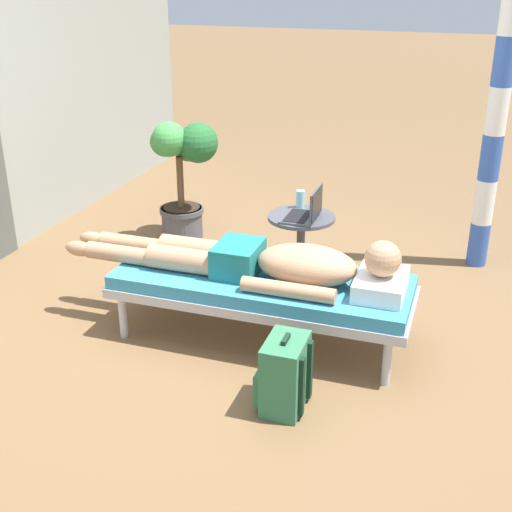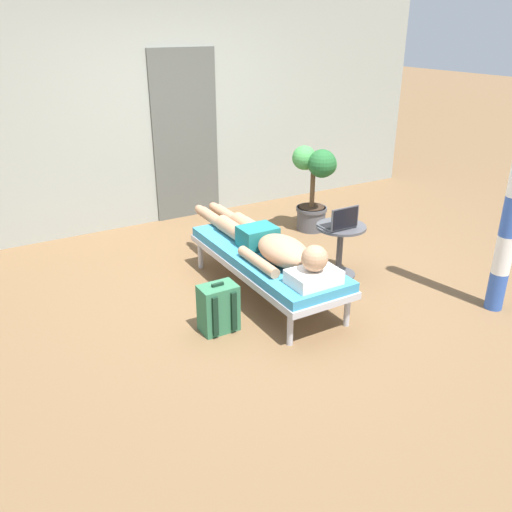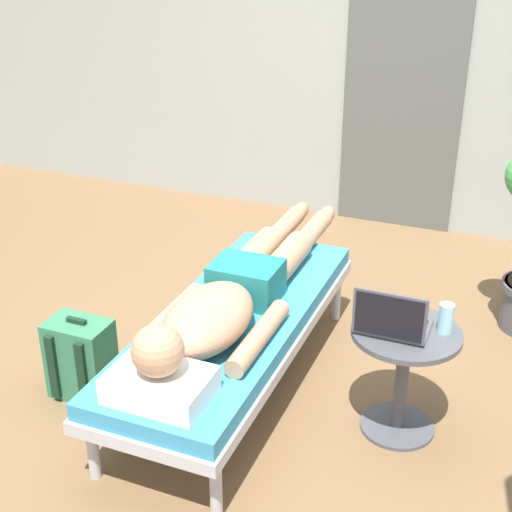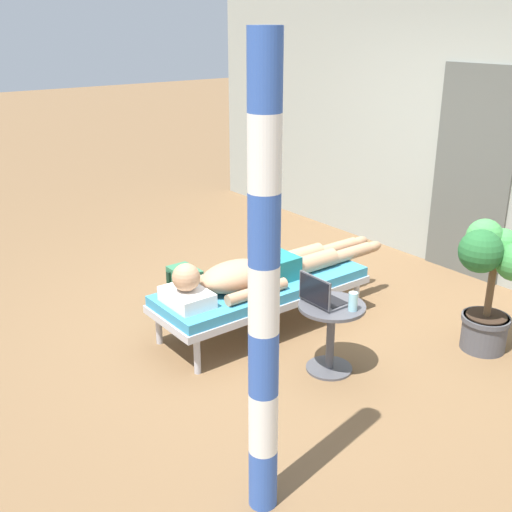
{
  "view_description": "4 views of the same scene",
  "coord_description": "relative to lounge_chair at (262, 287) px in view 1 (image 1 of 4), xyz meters",
  "views": [
    {
      "loc": [
        -3.62,
        -1.28,
        2.18
      ],
      "look_at": [
        0.05,
        -0.05,
        0.49
      ],
      "focal_mm": 47.57,
      "sensor_mm": 36.0,
      "label": 1
    },
    {
      "loc": [
        -2.38,
        -3.87,
        2.33
      ],
      "look_at": [
        -0.29,
        -0.31,
        0.5
      ],
      "focal_mm": 37.45,
      "sensor_mm": 36.0,
      "label": 2
    },
    {
      "loc": [
        1.16,
        -2.88,
        2.17
      ],
      "look_at": [
        -0.08,
        0.14,
        0.6
      ],
      "focal_mm": 50.91,
      "sensor_mm": 36.0,
      "label": 3
    },
    {
      "loc": [
        3.56,
        -2.99,
        2.4
      ],
      "look_at": [
        -0.15,
        -0.15,
        0.62
      ],
      "focal_mm": 43.36,
      "sensor_mm": 36.0,
      "label": 4
    }
  ],
  "objects": [
    {
      "name": "lounge_chair",
      "position": [
        0.0,
        0.0,
        0.0
      ],
      "size": [
        0.66,
        1.84,
        0.42
      ],
      "color": "#B7B7BC",
      "rests_on": "ground"
    },
    {
      "name": "laptop",
      "position": [
        0.77,
        -0.07,
        0.24
      ],
      "size": [
        0.31,
        0.24,
        0.23
      ],
      "color": "#4C4C51",
      "rests_on": "side_table"
    },
    {
      "name": "backpack",
      "position": [
        -0.66,
        -0.34,
        -0.15
      ],
      "size": [
        0.3,
        0.26,
        0.42
      ],
      "color": "#33724C",
      "rests_on": "ground"
    },
    {
      "name": "porch_post",
      "position": [
        1.59,
        -1.24,
        0.85
      ],
      "size": [
        0.15,
        0.15,
        2.39
      ],
      "color": "#3359B2",
      "rests_on": "ground"
    },
    {
      "name": "ground_plane",
      "position": [
        0.08,
        0.14,
        -0.35
      ],
      "size": [
        40.0,
        40.0,
        0.0
      ],
      "primitive_type": "plane",
      "color": "brown"
    },
    {
      "name": "person_reclining",
      "position": [
        -0.0,
        -0.04,
        0.17
      ],
      "size": [
        0.53,
        2.17,
        0.32
      ],
      "color": "white",
      "rests_on": "lounge_chair"
    },
    {
      "name": "drink_glass",
      "position": [
        0.98,
        0.03,
        0.24
      ],
      "size": [
        0.06,
        0.06,
        0.13
      ],
      "primitive_type": "cylinder",
      "color": "#99D8E5",
      "rests_on": "side_table"
    },
    {
      "name": "side_table",
      "position": [
        0.83,
        -0.02,
        0.01
      ],
      "size": [
        0.48,
        0.48,
        0.52
      ],
      "color": "#4C4C51",
      "rests_on": "ground"
    },
    {
      "name": "potted_plant",
      "position": [
        1.33,
        1.11,
        0.29
      ],
      "size": [
        0.56,
        0.57,
        1.02
      ],
      "color": "#4C4C51",
      "rests_on": "ground"
    }
  ]
}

